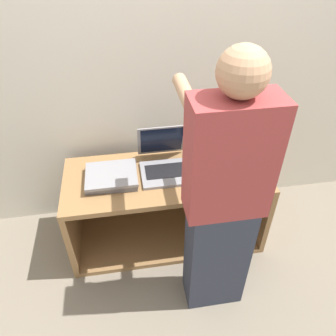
# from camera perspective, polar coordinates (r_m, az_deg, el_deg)

# --- Properties ---
(ground_plane) EXTENTS (12.00, 12.00, 0.00)m
(ground_plane) POSITION_cam_1_polar(r_m,az_deg,el_deg) (2.40, 0.80, -16.48)
(ground_plane) COLOR #756B5B
(wall_back) EXTENTS (8.00, 0.05, 2.40)m
(wall_back) POSITION_cam_1_polar(r_m,az_deg,el_deg) (2.19, -2.10, 17.90)
(wall_back) COLOR beige
(wall_back) RESTS_ON ground_plane
(cart) EXTENTS (1.34, 0.57, 0.59)m
(cart) POSITION_cam_1_polar(r_m,az_deg,el_deg) (2.40, -0.57, -5.62)
(cart) COLOR olive
(cart) RESTS_ON ground_plane
(laptop_open) EXTENTS (0.32, 0.37, 0.28)m
(laptop_open) POSITION_cam_1_polar(r_m,az_deg,el_deg) (2.17, -0.62, 1.05)
(laptop_open) COLOR gray
(laptop_open) RESTS_ON cart
(laptop_stack_left) EXTENTS (0.34, 0.29, 0.06)m
(laptop_stack_left) POSITION_cam_1_polar(r_m,az_deg,el_deg) (2.13, -9.80, -1.40)
(laptop_stack_left) COLOR slate
(laptop_stack_left) RESTS_ON cart
(laptop_stack_right) EXTENTS (0.35, 0.30, 0.08)m
(laptop_stack_right) POSITION_cam_1_polar(r_m,az_deg,el_deg) (2.21, 8.73, 0.70)
(laptop_stack_right) COLOR gray
(laptop_stack_right) RESTS_ON cart
(person) EXTENTS (0.40, 0.52, 1.59)m
(person) POSITION_cam_1_polar(r_m,az_deg,el_deg) (1.69, 9.59, -6.02)
(person) COLOR #2D3342
(person) RESTS_ON ground_plane
(inventory_tag) EXTENTS (0.06, 0.02, 0.01)m
(inventory_tag) POSITION_cam_1_polar(r_m,az_deg,el_deg) (2.13, 9.40, 0.46)
(inventory_tag) COLOR red
(inventory_tag) RESTS_ON laptop_stack_right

